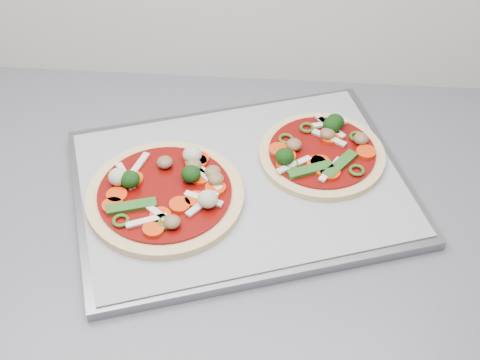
{
  "coord_description": "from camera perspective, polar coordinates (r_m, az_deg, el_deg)",
  "views": [
    {
      "loc": [
        0.6,
        0.78,
        1.49
      ],
      "look_at": [
        0.56,
        1.35,
        0.93
      ],
      "focal_mm": 50.0,
      "sensor_mm": 36.0,
      "label": 1
    }
  ],
  "objects": [
    {
      "name": "parchment",
      "position": [
        0.82,
        0.13,
        -0.2
      ],
      "size": [
        0.46,
        0.39,
        0.0
      ],
      "primitive_type": "cube",
      "rotation": [
        0.0,
        0.0,
        0.33
      ],
      "color": "#94949A",
      "rests_on": "baking_tray"
    },
    {
      "name": "baking_tray",
      "position": [
        0.83,
        0.13,
        -0.57
      ],
      "size": [
        0.48,
        0.41,
        0.01
      ],
      "primitive_type": "cube",
      "rotation": [
        0.0,
        0.0,
        0.32
      ],
      "color": "gray",
      "rests_on": "countertop"
    },
    {
      "name": "pizza_left",
      "position": [
        0.8,
        -6.29,
        -1.12
      ],
      "size": [
        0.26,
        0.26,
        0.03
      ],
      "rotation": [
        0.0,
        0.0,
        0.5
      ],
      "color": "#F0C283",
      "rests_on": "parchment"
    },
    {
      "name": "pizza_right",
      "position": [
        0.86,
        6.96,
        2.41
      ],
      "size": [
        0.16,
        0.16,
        0.03
      ],
      "rotation": [
        0.0,
        0.0,
        0.01
      ],
      "color": "#F0C283",
      "rests_on": "parchment"
    }
  ]
}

